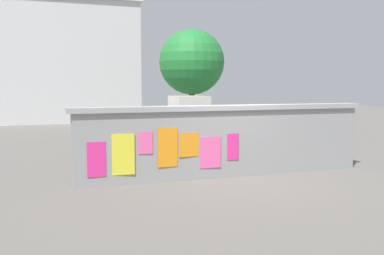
{
  "coord_description": "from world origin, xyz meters",
  "views": [
    {
      "loc": [
        -4.3,
        -9.51,
        2.23
      ],
      "look_at": [
        -0.23,
        1.94,
        1.04
      ],
      "focal_mm": 40.07,
      "sensor_mm": 36.0,
      "label": 1
    }
  ],
  "objects_px": {
    "tree_roadside": "(192,62)",
    "motorcycle": "(116,147)",
    "person_walking": "(179,127)",
    "auto_rickshaw_truck": "(163,122)",
    "bicycle_near": "(262,146)"
  },
  "relations": [
    {
      "from": "auto_rickshaw_truck",
      "to": "tree_roadside",
      "type": "xyz_separation_m",
      "value": [
        2.61,
        4.21,
        2.43
      ]
    },
    {
      "from": "bicycle_near",
      "to": "tree_roadside",
      "type": "xyz_separation_m",
      "value": [
        0.3,
        7.44,
        2.97
      ]
    },
    {
      "from": "motorcycle",
      "to": "person_walking",
      "type": "relative_size",
      "value": 1.17
    },
    {
      "from": "auto_rickshaw_truck",
      "to": "person_walking",
      "type": "height_order",
      "value": "auto_rickshaw_truck"
    },
    {
      "from": "auto_rickshaw_truck",
      "to": "person_walking",
      "type": "bearing_deg",
      "value": -96.02
    },
    {
      "from": "bicycle_near",
      "to": "person_walking",
      "type": "distance_m",
      "value": 2.71
    },
    {
      "from": "person_walking",
      "to": "tree_roadside",
      "type": "xyz_separation_m",
      "value": [
        2.9,
        6.97,
        2.35
      ]
    },
    {
      "from": "bicycle_near",
      "to": "person_walking",
      "type": "relative_size",
      "value": 1.04
    },
    {
      "from": "auto_rickshaw_truck",
      "to": "bicycle_near",
      "type": "xyz_separation_m",
      "value": [
        2.31,
        -3.23,
        -0.54
      ]
    },
    {
      "from": "tree_roadside",
      "to": "person_walking",
      "type": "bearing_deg",
      "value": -112.6
    },
    {
      "from": "tree_roadside",
      "to": "auto_rickshaw_truck",
      "type": "bearing_deg",
      "value": -121.81
    },
    {
      "from": "tree_roadside",
      "to": "motorcycle",
      "type": "bearing_deg",
      "value": -124.53
    },
    {
      "from": "auto_rickshaw_truck",
      "to": "tree_roadside",
      "type": "bearing_deg",
      "value": 58.19
    },
    {
      "from": "motorcycle",
      "to": "person_walking",
      "type": "bearing_deg",
      "value": -0.46
    },
    {
      "from": "motorcycle",
      "to": "bicycle_near",
      "type": "distance_m",
      "value": 4.51
    }
  ]
}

